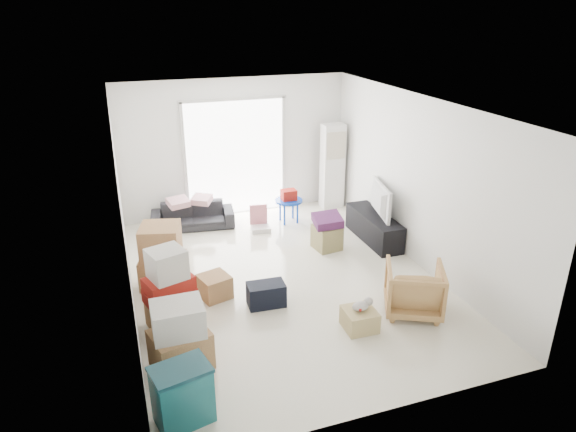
% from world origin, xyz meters
% --- Properties ---
extents(room_shell, '(4.98, 6.48, 3.18)m').
position_xyz_m(room_shell, '(0.00, 0.00, 1.35)').
color(room_shell, silver).
rests_on(room_shell, ground).
extents(sliding_door, '(2.10, 0.04, 2.33)m').
position_xyz_m(sliding_door, '(0.00, 2.98, 1.24)').
color(sliding_door, white).
rests_on(sliding_door, room_shell).
extents(ac_tower, '(0.45, 0.30, 1.75)m').
position_xyz_m(ac_tower, '(1.95, 2.65, 0.88)').
color(ac_tower, white).
rests_on(ac_tower, room_shell).
extents(tv_console, '(0.44, 1.45, 0.48)m').
position_xyz_m(tv_console, '(2.00, 0.85, 0.24)').
color(tv_console, black).
rests_on(tv_console, room_shell).
extents(television, '(0.77, 1.09, 0.13)m').
position_xyz_m(television, '(2.00, 0.85, 0.55)').
color(television, black).
rests_on(television, tv_console).
extents(sofa, '(1.60, 0.66, 0.61)m').
position_xyz_m(sofa, '(-0.99, 2.50, 0.30)').
color(sofa, '#28292E').
rests_on(sofa, room_shell).
extents(pillow_left, '(0.44, 0.38, 0.12)m').
position_xyz_m(pillow_left, '(-1.24, 2.48, 0.66)').
color(pillow_left, '#F7B4BD').
rests_on(pillow_left, sofa).
extents(pillow_right, '(0.45, 0.43, 0.12)m').
position_xyz_m(pillow_right, '(-0.80, 2.49, 0.67)').
color(pillow_right, '#F7B4BD').
rests_on(pillow_right, sofa).
extents(armchair, '(0.99, 0.97, 0.77)m').
position_xyz_m(armchair, '(1.39, -1.43, 0.39)').
color(armchair, tan).
rests_on(armchair, room_shell).
extents(storage_bins, '(0.65, 0.52, 0.66)m').
position_xyz_m(storage_bins, '(-1.90, -2.44, 0.33)').
color(storage_bins, '#155A5F').
rests_on(storage_bins, room_shell).
extents(box_stack_a, '(0.74, 0.67, 0.84)m').
position_xyz_m(box_stack_a, '(-1.80, -1.57, 0.40)').
color(box_stack_a, tan).
rests_on(box_stack_a, room_shell).
extents(box_stack_b, '(0.70, 0.67, 1.14)m').
position_xyz_m(box_stack_b, '(-1.80, -0.75, 0.49)').
color(box_stack_b, tan).
rests_on(box_stack_b, room_shell).
extents(box_stack_c, '(0.78, 0.70, 0.97)m').
position_xyz_m(box_stack_c, '(-1.77, 0.44, 0.47)').
color(box_stack_c, tan).
rests_on(box_stack_c, room_shell).
extents(loose_box, '(0.51, 0.51, 0.34)m').
position_xyz_m(loose_box, '(-1.12, -0.16, 0.17)').
color(loose_box, tan).
rests_on(loose_box, room_shell).
extents(duffel_bag, '(0.54, 0.35, 0.34)m').
position_xyz_m(duffel_bag, '(-0.47, -0.61, 0.17)').
color(duffel_bag, black).
rests_on(duffel_bag, room_shell).
extents(ottoman, '(0.48, 0.48, 0.42)m').
position_xyz_m(ottoman, '(1.06, 0.80, 0.21)').
color(ottoman, '#8B8550').
rests_on(ottoman, room_shell).
extents(blanket, '(0.52, 0.52, 0.14)m').
position_xyz_m(blanket, '(1.06, 0.80, 0.49)').
color(blanket, '#552256').
rests_on(blanket, ottoman).
extents(kids_table, '(0.54, 0.54, 0.66)m').
position_xyz_m(kids_table, '(0.82, 2.14, 0.47)').
color(kids_table, '#0A35AC').
rests_on(kids_table, room_shell).
extents(toy_walker, '(0.39, 0.36, 0.48)m').
position_xyz_m(toy_walker, '(0.18, 1.95, 0.13)').
color(toy_walker, silver).
rests_on(toy_walker, room_shell).
extents(wood_crate, '(0.42, 0.42, 0.27)m').
position_xyz_m(wood_crate, '(0.52, -1.56, 0.14)').
color(wood_crate, tan).
rests_on(wood_crate, room_shell).
extents(plush_bunny, '(0.31, 0.18, 0.15)m').
position_xyz_m(plush_bunny, '(0.56, -1.55, 0.34)').
color(plush_bunny, '#B2ADA8').
rests_on(plush_bunny, wood_crate).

